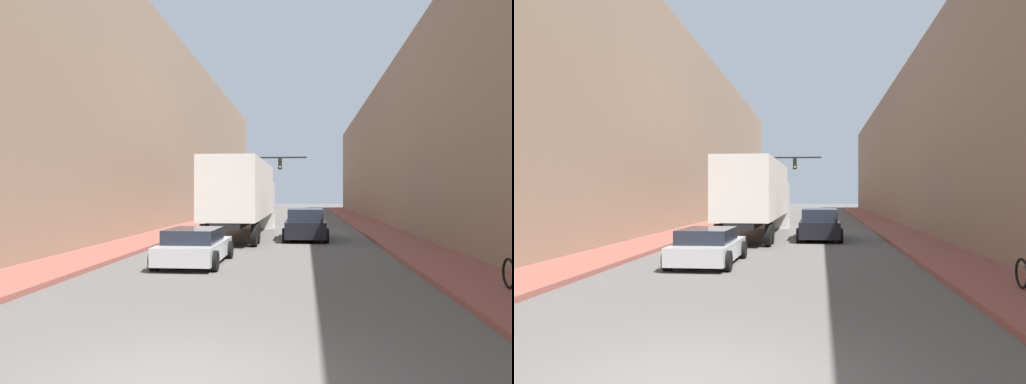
{
  "view_description": "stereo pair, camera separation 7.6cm",
  "coord_description": "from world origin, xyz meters",
  "views": [
    {
      "loc": [
        1.58,
        -5.97,
        2.4
      ],
      "look_at": [
        -0.53,
        15.75,
        2.42
      ],
      "focal_mm": 35.0,
      "sensor_mm": 36.0,
      "label": 1
    },
    {
      "loc": [
        1.66,
        -5.96,
        2.4
      ],
      "look_at": [
        -0.53,
        15.75,
        2.42
      ],
      "focal_mm": 35.0,
      "sensor_mm": 36.0,
      "label": 2
    }
  ],
  "objects": [
    {
      "name": "suv_car",
      "position": [
        1.63,
        19.59,
        0.75
      ],
      "size": [
        2.21,
        4.92,
        1.57
      ],
      "color": "black",
      "rests_on": "ground"
    },
    {
      "name": "building_left",
      "position": [
        -10.34,
        30.0,
        6.73
      ],
      "size": [
        6.0,
        80.0,
        13.46
      ],
      "color": "#846B56",
      "rests_on": "ground"
    },
    {
      "name": "building_right",
      "position": [
        10.34,
        30.0,
        5.54
      ],
      "size": [
        6.0,
        80.0,
        11.08
      ],
      "color": "#846B56",
      "rests_on": "ground"
    },
    {
      "name": "sidewalk_left",
      "position": [
        -6.11,
        30.0,
        0.07
      ],
      "size": [
        2.46,
        80.0,
        0.15
      ],
      "color": "brown",
      "rests_on": "ground"
    },
    {
      "name": "semi_truck",
      "position": [
        -1.77,
        21.89,
        2.31
      ],
      "size": [
        2.59,
        14.3,
        4.03
      ],
      "color": "silver",
      "rests_on": "ground"
    },
    {
      "name": "sidewalk_right",
      "position": [
        6.11,
        30.0,
        0.07
      ],
      "size": [
        2.46,
        80.0,
        0.15
      ],
      "color": "brown",
      "rests_on": "ground"
    },
    {
      "name": "traffic_signal_gantry",
      "position": [
        -3.07,
        34.67,
        3.89
      ],
      "size": [
        6.6,
        0.35,
        5.55
      ],
      "color": "black",
      "rests_on": "ground"
    },
    {
      "name": "sedan_car",
      "position": [
        -2.08,
        10.44,
        0.59
      ],
      "size": [
        2.09,
        4.35,
        1.21
      ],
      "color": "#B7B7BC",
      "rests_on": "ground"
    }
  ]
}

